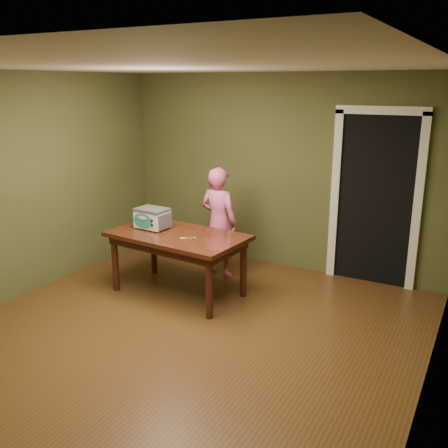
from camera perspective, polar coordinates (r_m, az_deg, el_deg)
name	(u,v)px	position (r m, az deg, el deg)	size (l,w,h in m)	color
floor	(176,340)	(5.09, -5.45, -13.10)	(5.00, 5.00, 0.00)	#593619
room_shell	(172,170)	(4.52, -6.01, 6.21)	(4.52, 5.02, 2.61)	#50542D
doorway	(380,196)	(6.71, 17.43, 3.03)	(1.10, 0.66, 2.25)	black
dining_table	(178,242)	(5.92, -5.31, -2.03)	(1.67, 1.03, 0.75)	#33170B
toy_oven	(152,218)	(6.10, -8.20, 0.73)	(0.43, 0.30, 0.25)	#4C4F54
baking_pan	(190,239)	(5.65, -3.87, -1.68)	(0.10, 0.10, 0.02)	silver
spatula	(188,238)	(5.70, -4.13, -1.61)	(0.18, 0.03, 0.01)	#E7D764
child	(219,222)	(6.44, -0.61, 0.18)	(0.53, 0.35, 1.44)	#DA598E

